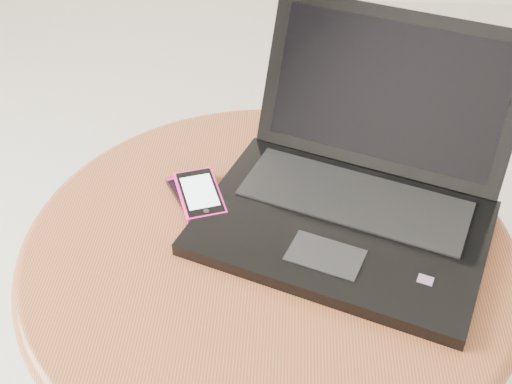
{
  "coord_description": "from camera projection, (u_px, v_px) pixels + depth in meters",
  "views": [
    {
      "loc": [
        -0.05,
        -0.73,
        1.21
      ],
      "look_at": [
        -0.09,
        -0.03,
        0.62
      ],
      "focal_mm": 46.87,
      "sensor_mm": 36.0,
      "label": 1
    }
  ],
  "objects": [
    {
      "name": "laptop",
      "position": [
        356.0,
        187.0,
        0.96
      ],
      "size": [
        0.49,
        0.48,
        0.25
      ],
      "color": "black",
      "rests_on": "table"
    },
    {
      "name": "phone_black",
      "position": [
        195.0,
        195.0,
        1.0
      ],
      "size": [
        0.1,
        0.12,
        0.01
      ],
      "color": "black",
      "rests_on": "table"
    },
    {
      "name": "phone_pink",
      "position": [
        200.0,
        195.0,
        0.99
      ],
      "size": [
        0.09,
        0.12,
        0.01
      ],
      "color": "#FF1C90",
      "rests_on": "phone_black"
    },
    {
      "name": "table",
      "position": [
        267.0,
        299.0,
        1.01
      ],
      "size": [
        0.7,
        0.7,
        0.56
      ],
      "color": "#5F3513",
      "rests_on": "ground"
    }
  ]
}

